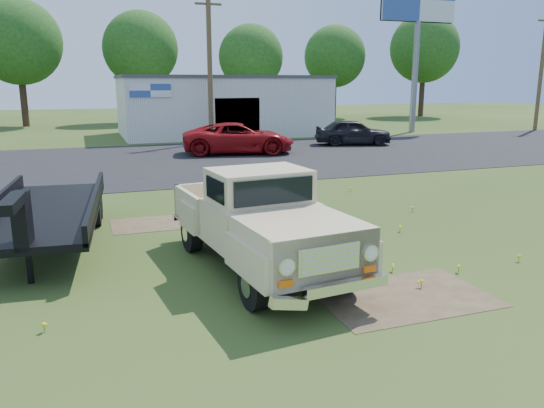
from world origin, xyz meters
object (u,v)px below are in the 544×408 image
Objects in this scene: vintage_pickup_truck at (259,220)px; flatbed_trailer at (47,206)px; red_pickup at (238,138)px; dark_sedan at (353,132)px; billboard at (418,14)px.

flatbed_trailer is (-4.08, 3.26, -0.11)m from vintage_pickup_truck.
dark_sedan is at bearing -66.84° from red_pickup.
billboard reaches higher than vintage_pickup_truck.
dark_sedan is at bearing 51.15° from vintage_pickup_truck.
billboard is at bearing -36.72° from dark_sedan.
vintage_pickup_truck is 0.84× the size of flatbed_trailer.
vintage_pickup_truck is at bearing 163.84° from dark_sedan.
billboard is 12.91m from dark_sedan.
billboard is at bearing -52.50° from red_pickup.
billboard is at bearing 44.69° from vintage_pickup_truck.
red_pickup is (-15.88, -7.64, -7.73)m from billboard.
flatbed_trailer reaches higher than red_pickup.
flatbed_trailer is at bearing -138.69° from billboard.
billboard is 1.94× the size of vintage_pickup_truck.
billboard is 33.02m from vintage_pickup_truck.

